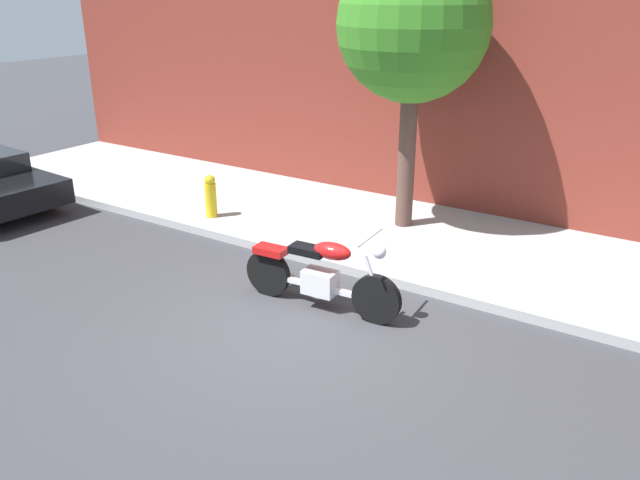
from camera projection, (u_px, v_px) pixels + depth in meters
name	position (u px, v px, depth m)	size (l,w,h in m)	color
ground_plane	(297.00, 325.00, 8.07)	(60.00, 60.00, 0.00)	#38383D
sidewalk	(411.00, 238.00, 10.62)	(19.71, 3.36, 0.14)	#A9A9A9
motorcycle	(320.00, 275.00, 8.33)	(2.27, 0.70, 1.15)	black
street_tree	(413.00, 27.00, 9.84)	(2.39, 2.39, 4.61)	brown
fire_hydrant	(211.00, 199.00, 11.31)	(0.20, 0.20, 0.91)	gold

